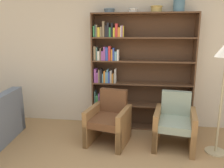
% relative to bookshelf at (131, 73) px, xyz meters
% --- Properties ---
extents(wall_back, '(12.00, 0.06, 2.75)m').
position_rel_bookshelf_xyz_m(wall_back, '(0.21, 0.17, 0.28)').
color(wall_back, beige).
rests_on(wall_back, ground).
extents(bookshelf, '(1.91, 0.30, 2.20)m').
position_rel_bookshelf_xyz_m(bookshelf, '(0.00, 0.00, 0.00)').
color(bookshelf, brown).
rests_on(bookshelf, ground).
extents(bowl_brass, '(0.21, 0.21, 0.08)m').
position_rel_bookshelf_xyz_m(bowl_brass, '(-0.42, -0.02, 1.15)').
color(bowl_brass, slate).
rests_on(bowl_brass, bookshelf).
extents(bowl_terracotta, '(0.19, 0.19, 0.07)m').
position_rel_bookshelf_xyz_m(bowl_terracotta, '(0.00, -0.02, 1.15)').
color(bowl_terracotta, silver).
rests_on(bowl_terracotta, bookshelf).
extents(bowl_olive, '(0.22, 0.22, 0.11)m').
position_rel_bookshelf_xyz_m(bowl_olive, '(0.42, -0.02, 1.17)').
color(bowl_olive, tan).
rests_on(bowl_olive, bookshelf).
extents(vase_tall, '(0.20, 0.20, 0.27)m').
position_rel_bookshelf_xyz_m(vase_tall, '(0.80, -0.02, 1.22)').
color(vase_tall, slate).
rests_on(vase_tall, bookshelf).
extents(armchair_leather, '(0.77, 0.80, 0.88)m').
position_rel_bookshelf_xyz_m(armchair_leather, '(-0.33, -0.69, -0.70)').
color(armchair_leather, olive).
rests_on(armchair_leather, ground).
extents(armchair_cushioned, '(0.74, 0.77, 0.88)m').
position_rel_bookshelf_xyz_m(armchair_cushioned, '(0.75, -0.69, -0.70)').
color(armchair_cushioned, olive).
rests_on(armchair_cushioned, ground).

